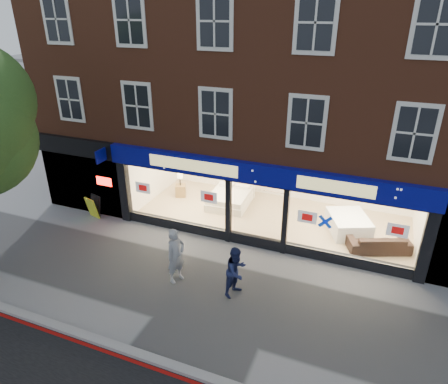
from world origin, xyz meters
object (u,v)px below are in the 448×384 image
Objects in this scene: display_bed at (230,197)px; a_board at (94,207)px; pedestrian_blue at (236,271)px; sofa at (379,243)px; mattress_stack at (348,224)px; pedestrian_grey at (176,255)px.

a_board is (-4.89, -3.05, 0.04)m from display_bed.
a_board is 0.58× the size of pedestrian_blue.
sofa is 1.32× the size of pedestrian_blue.
mattress_stack is 1.00× the size of sofa.
pedestrian_grey is (-5.92, -4.04, 0.51)m from sofa.
a_board is at bearing -151.00° from display_bed.
pedestrian_blue is (1.99, 0.08, -0.11)m from pedestrian_grey.
pedestrian_grey reaches higher than pedestrian_blue.
pedestrian_blue is at bearing -3.57° from a_board.
display_bed is at bearing 42.93° from pedestrian_blue.
a_board is at bearing -13.73° from sofa.
sofa is at bearing -38.70° from mattress_stack.
display_bed is 5.92m from pedestrian_blue.
display_bed is 1.01× the size of sofa.
pedestrian_grey is (-4.77, -4.96, 0.48)m from mattress_stack.
a_board is 7.57m from pedestrian_blue.
pedestrian_blue is (-2.78, -4.88, 0.37)m from mattress_stack.
display_bed is 6.38m from sofa.
pedestrian_grey is at bearing -90.02° from display_bed.
sofa is at bearing -24.53° from pedestrian_blue.
pedestrian_grey reaches higher than display_bed.
display_bed is 5.77m from a_board.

